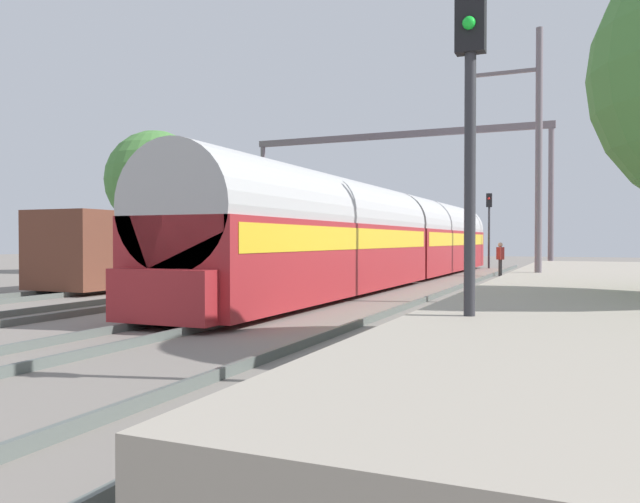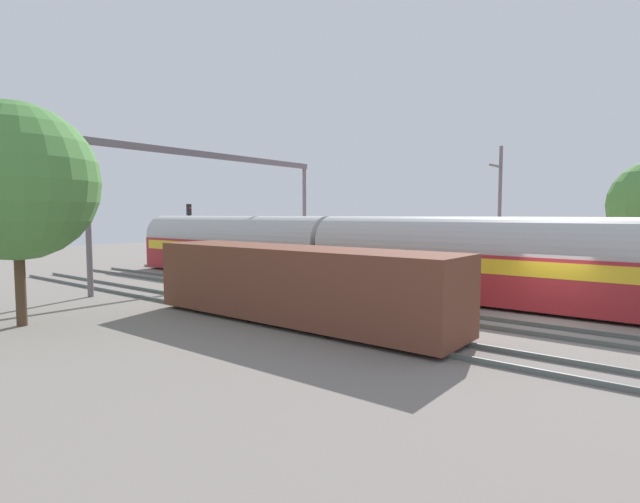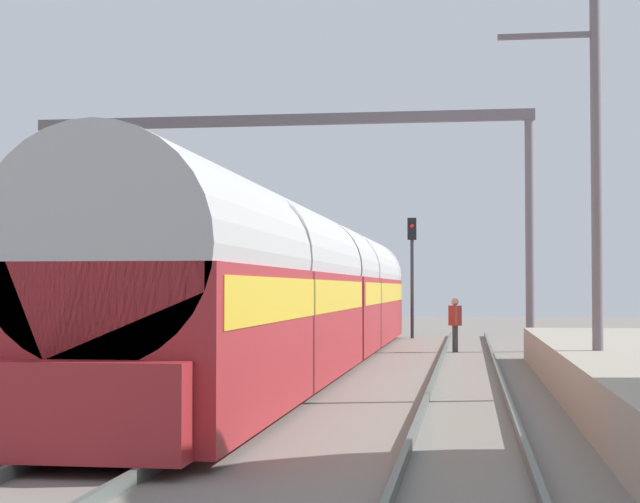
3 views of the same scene
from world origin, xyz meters
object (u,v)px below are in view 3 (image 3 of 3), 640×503
Objects in this scene: passenger_train at (308,291)px; railway_signal_far at (412,261)px; person_crossing at (455,320)px; catenary_gantry at (279,172)px.

passenger_train is 6.69× the size of railway_signal_far.
catenary_gantry is (-5.84, 0.58, 4.90)m from person_crossing.
person_crossing is 0.35× the size of railway_signal_far.
passenger_train is 7.53m from person_crossing.
person_crossing is at bearing -5.65° from catenary_gantry.
railway_signal_far is 9.73m from catenary_gantry.
catenary_gantry reaches higher than passenger_train.
passenger_train is at bearing -66.50° from person_crossing.
passenger_train reaches higher than person_crossing.
railway_signal_far is (-1.84, 9.01, 2.13)m from person_crossing.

